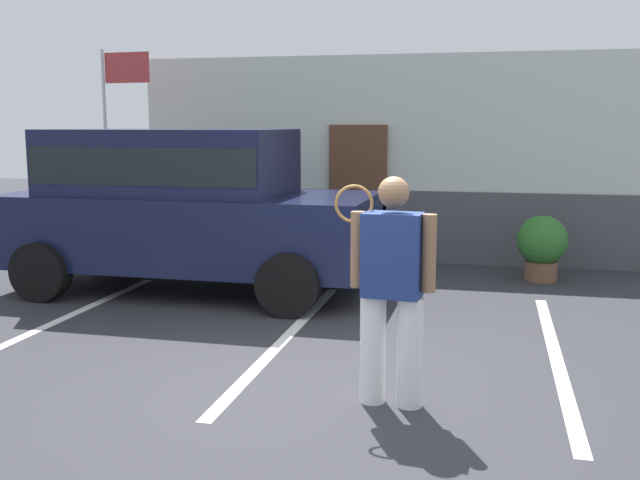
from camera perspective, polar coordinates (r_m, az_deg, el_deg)
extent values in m
plane|color=#2D2D33|center=(5.91, -0.39, -11.98)|extent=(40.00, 40.00, 0.00)
cube|color=silver|center=(8.49, -19.74, -5.96)|extent=(0.12, 4.40, 0.01)
cube|color=silver|center=(7.45, -2.62, -7.51)|extent=(0.12, 4.40, 0.01)
cube|color=silver|center=(7.22, 17.76, -8.49)|extent=(0.12, 4.40, 0.01)
cube|color=silver|center=(11.56, 6.71, 6.26)|extent=(8.48, 0.30, 3.16)
cube|color=#4C4C51|center=(11.46, 6.50, 1.07)|extent=(7.12, 0.10, 1.10)
cube|color=brown|center=(11.48, 2.94, 3.64)|extent=(0.90, 0.06, 2.10)
cube|color=#141938|center=(9.48, -9.90, 0.86)|extent=(4.62, 1.94, 0.90)
cube|color=#141938|center=(9.50, -11.43, 5.99)|extent=(2.92, 1.79, 0.80)
cube|color=black|center=(9.50, -11.43, 5.87)|extent=(2.86, 1.81, 0.44)
cylinder|color=black|center=(9.96, 0.58, -1.18)|extent=(0.72, 0.27, 0.72)
cylinder|color=black|center=(8.15, -2.44, -3.47)|extent=(0.72, 0.27, 0.72)
cylinder|color=black|center=(11.06, -15.26, -0.47)|extent=(0.72, 0.27, 0.72)
cylinder|color=black|center=(9.47, -20.79, -2.29)|extent=(0.72, 0.27, 0.72)
cylinder|color=white|center=(5.62, 6.97, -8.63)|extent=(0.20, 0.20, 0.84)
cylinder|color=white|center=(5.68, 4.11, -8.39)|extent=(0.20, 0.20, 0.84)
cube|color=navy|center=(5.48, 5.65, -1.15)|extent=(0.45, 0.31, 0.63)
sphere|color=#8C6647|center=(5.42, 5.72, 3.70)|extent=(0.23, 0.23, 0.23)
cylinder|color=#8C6647|center=(5.42, 8.42, -1.03)|extent=(0.11, 0.11, 0.57)
cylinder|color=#8C6647|center=(5.54, 2.94, -0.73)|extent=(0.11, 0.11, 0.57)
torus|color=olive|center=(5.55, 2.65, 2.81)|extent=(0.29, 0.08, 0.29)
cylinder|color=olive|center=(5.58, 2.63, 0.41)|extent=(0.03, 0.03, 0.20)
cylinder|color=brown|center=(10.49, 16.71, -2.30)|extent=(0.44, 0.44, 0.27)
sphere|color=#2D6B28|center=(10.42, 16.81, -0.02)|extent=(0.68, 0.68, 0.68)
cylinder|color=silver|center=(11.87, -16.18, 6.20)|extent=(0.05, 0.05, 3.23)
cube|color=#B23838|center=(11.70, -14.72, 12.78)|extent=(0.75, 0.08, 0.45)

